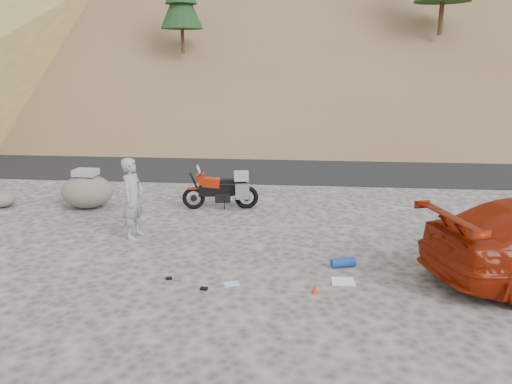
% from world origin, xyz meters
% --- Properties ---
extents(ground, '(140.00, 140.00, 0.00)m').
position_xyz_m(ground, '(0.00, 0.00, 0.00)').
color(ground, '#44413E').
rests_on(ground, ground).
extents(road, '(120.00, 7.00, 0.05)m').
position_xyz_m(road, '(0.00, 9.00, 0.00)').
color(road, black).
rests_on(road, ground).
extents(motorcycle, '(2.05, 0.77, 1.22)m').
position_xyz_m(motorcycle, '(-0.36, 2.75, 0.52)').
color(motorcycle, black).
rests_on(motorcycle, ground).
extents(man, '(0.56, 0.74, 1.84)m').
position_xyz_m(man, '(-2.03, 0.34, 0.00)').
color(man, gray).
rests_on(man, ground).
extents(boulder, '(1.63, 1.49, 1.08)m').
position_xyz_m(boulder, '(-4.08, 2.53, 0.47)').
color(boulder, '#5E5850').
rests_on(boulder, ground).
extents(small_rock, '(0.85, 0.79, 0.44)m').
position_xyz_m(small_rock, '(-6.46, 2.35, 0.22)').
color(small_rock, '#5E5850').
rests_on(small_rock, ground).
extents(gear_white_cloth, '(0.42, 0.37, 0.01)m').
position_xyz_m(gear_white_cloth, '(2.51, -1.62, 0.01)').
color(gear_white_cloth, white).
rests_on(gear_white_cloth, ground).
extents(gear_blue_mat, '(0.51, 0.32, 0.19)m').
position_xyz_m(gear_blue_mat, '(2.56, -0.95, 0.09)').
color(gear_blue_mat, '#193897').
rests_on(gear_blue_mat, ground).
extents(gear_funnel, '(0.14, 0.14, 0.15)m').
position_xyz_m(gear_funnel, '(1.99, -2.12, 0.08)').
color(gear_funnel, '#BC2D0C').
rests_on(gear_funnel, ground).
extents(gear_glove_a, '(0.14, 0.11, 0.04)m').
position_xyz_m(gear_glove_a, '(0.05, -2.17, 0.02)').
color(gear_glove_a, black).
rests_on(gear_glove_a, ground).
extents(gear_glove_b, '(0.13, 0.12, 0.04)m').
position_xyz_m(gear_glove_b, '(-0.68, -1.81, 0.02)').
color(gear_glove_b, black).
rests_on(gear_glove_b, ground).
extents(gear_blue_cloth, '(0.33, 0.29, 0.01)m').
position_xyz_m(gear_blue_cloth, '(0.50, -1.92, 0.01)').
color(gear_blue_cloth, '#97C2E9').
rests_on(gear_blue_cloth, ground).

